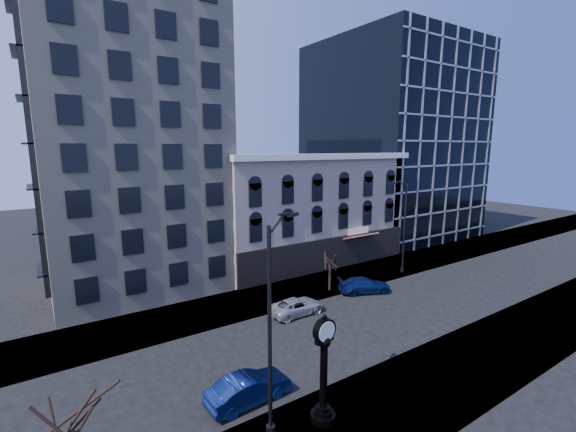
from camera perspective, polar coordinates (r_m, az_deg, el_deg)
ground at (r=27.55m, az=1.20°, el=-18.32°), size 160.00×160.00×0.00m
sidewalk_far at (r=33.75m, az=-6.77°, el=-12.71°), size 160.00×6.00×0.12m
sidewalk_near at (r=22.44m, az=14.26°, el=-25.82°), size 160.00×6.00×0.12m
cream_tower at (r=39.99m, az=-23.26°, el=18.27°), size 15.90×15.40×42.50m
victorian_row at (r=44.69m, az=2.24°, el=0.96°), size 22.60×11.19×12.50m
glass_office at (r=61.36m, az=15.02°, el=10.63°), size 20.00×20.15×28.00m
street_clock at (r=19.75m, az=5.30°, el=-22.19°), size 1.23×1.23×5.43m
street_lamp_near at (r=17.07m, az=-1.32°, el=-7.46°), size 2.53×1.32×10.39m
street_lamp_far at (r=40.73m, az=16.42°, el=1.92°), size 2.56×0.39×9.90m
bare_tree_near at (r=14.87m, az=-29.02°, el=-24.38°), size 3.77×3.77×6.46m
bare_tree_far at (r=35.48m, az=6.27°, el=-6.04°), size 2.44×2.44×4.19m
car_near_b at (r=22.03m, az=-5.79°, el=-24.07°), size 4.66×1.81×1.51m
car_far_a at (r=31.47m, az=1.29°, el=-13.23°), size 4.61×2.16×1.28m
car_far_b at (r=36.42m, az=11.27°, el=-10.01°), size 5.18×3.67×1.39m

